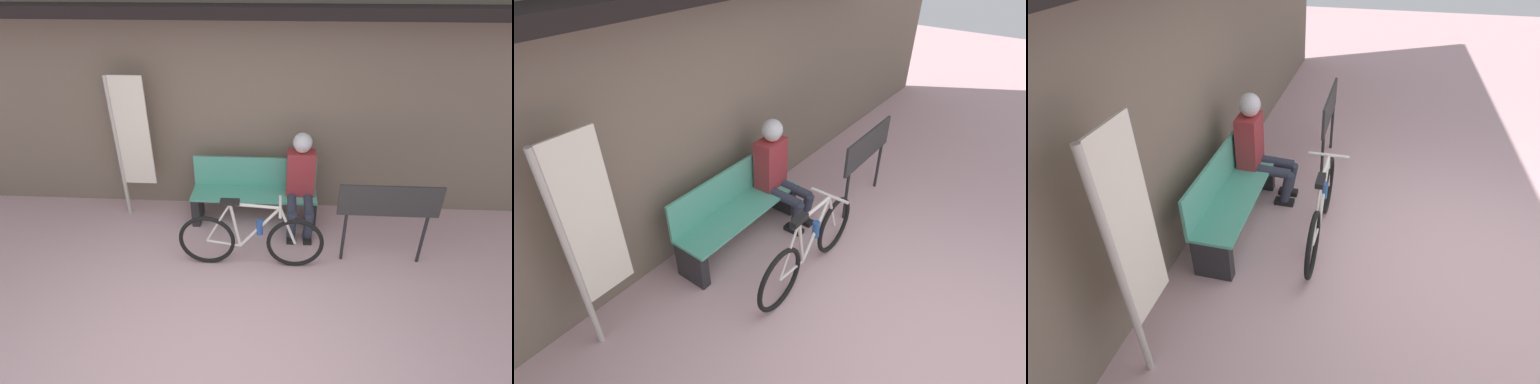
# 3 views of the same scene
# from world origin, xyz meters

# --- Properties ---
(ground_plane) EXTENTS (24.00, 24.00, 0.00)m
(ground_plane) POSITION_xyz_m (0.00, 0.00, 0.00)
(ground_plane) COLOR #C69EA3
(storefront_wall) EXTENTS (12.00, 0.56, 3.20)m
(storefront_wall) POSITION_xyz_m (0.00, 2.67, 1.66)
(storefront_wall) COLOR #756656
(storefront_wall) RESTS_ON ground_plane
(park_bench_near) EXTENTS (1.56, 0.42, 0.83)m
(park_bench_near) POSITION_xyz_m (0.16, 2.25, 0.38)
(park_bench_near) COLOR #51A88E
(park_bench_near) RESTS_ON ground_plane
(bicycle) EXTENTS (1.59, 0.40, 0.84)m
(bicycle) POSITION_xyz_m (0.18, 1.34, 0.35)
(bicycle) COLOR black
(bicycle) RESTS_ON ground_plane
(person_seated) EXTENTS (0.34, 0.63, 1.24)m
(person_seated) POSITION_xyz_m (0.73, 2.14, 0.70)
(person_seated) COLOR #2D3342
(person_seated) RESTS_ON ground_plane
(banner_pole) EXTENTS (0.45, 0.05, 1.85)m
(banner_pole) POSITION_xyz_m (-1.37, 2.31, 1.09)
(banner_pole) COLOR #B7B2A8
(banner_pole) RESTS_ON ground_plane
(signboard) EXTENTS (1.07, 0.04, 0.97)m
(signboard) POSITION_xyz_m (1.63, 1.49, 0.73)
(signboard) COLOR #232326
(signboard) RESTS_ON ground_plane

